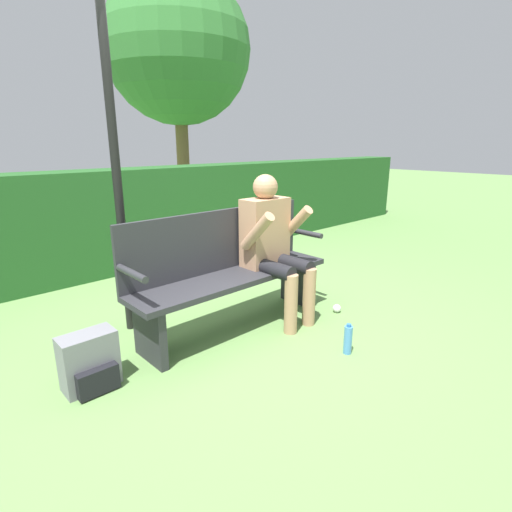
# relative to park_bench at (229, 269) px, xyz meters

# --- Properties ---
(ground_plane) EXTENTS (40.00, 40.00, 0.00)m
(ground_plane) POSITION_rel_park_bench_xyz_m (0.00, -0.07, -0.51)
(ground_plane) COLOR #668E4C
(hedge_back) EXTENTS (12.00, 0.55, 1.23)m
(hedge_back) POSITION_rel_park_bench_xyz_m (0.00, 2.19, 0.10)
(hedge_back) COLOR #235623
(hedge_back) RESTS_ON ground
(park_bench) EXTENTS (1.84, 0.43, 1.00)m
(park_bench) POSITION_rel_park_bench_xyz_m (0.00, 0.00, 0.00)
(park_bench) COLOR #2D2D33
(park_bench) RESTS_ON ground
(person_seated) EXTENTS (0.56, 0.60, 1.28)m
(person_seated) POSITION_rel_park_bench_xyz_m (0.39, -0.12, 0.20)
(person_seated) COLOR tan
(person_seated) RESTS_ON ground
(backpack) EXTENTS (0.34, 0.25, 0.37)m
(backpack) POSITION_rel_park_bench_xyz_m (-1.24, -0.10, -0.33)
(backpack) COLOR slate
(backpack) RESTS_ON ground
(water_bottle) EXTENTS (0.06, 0.06, 0.24)m
(water_bottle) POSITION_rel_park_bench_xyz_m (0.34, -0.98, -0.40)
(water_bottle) COLOR #4C8CCC
(water_bottle) RESTS_ON ground
(signpost) EXTENTS (0.43, 0.09, 2.89)m
(signpost) POSITION_rel_park_bench_xyz_m (-0.66, 0.53, 1.15)
(signpost) COLOR black
(signpost) RESTS_ON ground
(tree) EXTENTS (2.90, 2.90, 4.75)m
(tree) POSITION_rel_park_bench_xyz_m (2.82, 4.97, 2.78)
(tree) COLOR brown
(tree) RESTS_ON ground
(litter_crumple) EXTENTS (0.08, 0.08, 0.08)m
(litter_crumple) POSITION_rel_park_bench_xyz_m (0.90, -0.48, -0.47)
(litter_crumple) COLOR silver
(litter_crumple) RESTS_ON ground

